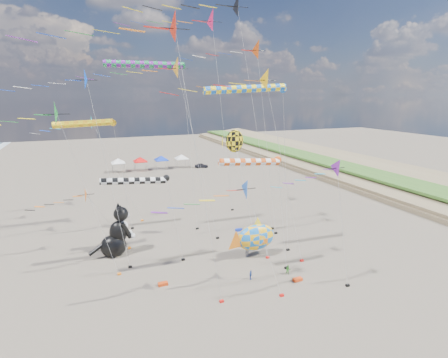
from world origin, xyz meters
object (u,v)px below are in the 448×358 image
parked_car (201,165)px  child_green (288,270)px  person_adult (247,250)px  child_blue (251,275)px  cat_inflatable (115,230)px  fish_inflatable (255,237)px

parked_car → child_green: bearing=-175.9°
person_adult → child_blue: (-1.79, -4.53, -0.36)m
child_green → child_blue: child_green is taller
cat_inflatable → child_green: cat_inflatable is taller
child_blue → child_green: bearing=-53.6°
child_green → child_blue: (-3.88, 0.55, -0.03)m
child_blue → parked_car: 54.09m
cat_inflatable → fish_inflatable: bearing=-33.5°
fish_inflatable → child_blue: bearing=-121.4°
child_blue → parked_car: (12.24, 52.69, 0.09)m
fish_inflatable → parked_car: size_ratio=1.83×
person_adult → child_blue: size_ratio=1.77×
fish_inflatable → child_blue: (-2.66, -4.36, -1.78)m
person_adult → parked_car: (10.45, 48.15, -0.27)m
fish_inflatable → child_green: 5.35m
cat_inflatable → child_green: 19.16m
cat_inflatable → parked_car: size_ratio=1.76×
child_green → child_blue: size_ratio=1.07×
person_adult → child_blue: 4.89m
child_green → parked_car: (8.36, 53.24, 0.06)m
person_adult → child_green: (2.09, -5.08, -0.33)m
fish_inflatable → person_adult: bearing=168.9°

